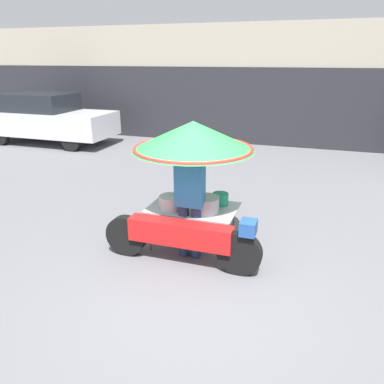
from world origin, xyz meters
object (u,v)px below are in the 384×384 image
(parked_car, at_px, (47,118))
(potted_plant, at_px, (22,117))
(vendor_motorcycle_cart, at_px, (192,156))
(vendor_person, at_px, (190,199))

(parked_car, height_order, potted_plant, parked_car)
(vendor_motorcycle_cart, relative_size, potted_plant, 2.25)
(vendor_person, bearing_deg, vendor_motorcycle_cart, 101.73)
(parked_car, bearing_deg, potted_plant, 148.12)
(parked_car, relative_size, potted_plant, 4.42)
(vendor_motorcycle_cart, xyz_separation_m, vendor_person, (0.05, -0.25, -0.53))
(vendor_motorcycle_cart, xyz_separation_m, parked_car, (-6.79, 5.39, -0.59))
(parked_car, xyz_separation_m, potted_plant, (-2.33, 1.45, -0.26))
(potted_plant, bearing_deg, parked_car, -31.88)
(vendor_motorcycle_cart, height_order, parked_car, vendor_motorcycle_cart)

